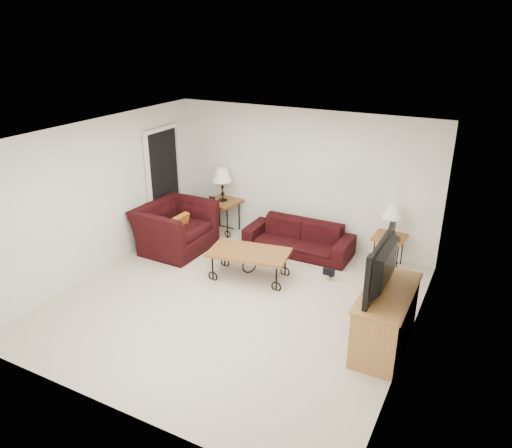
{
  "coord_description": "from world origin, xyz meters",
  "views": [
    {
      "loc": [
        3.19,
        -5.44,
        3.86
      ],
      "look_at": [
        0.0,
        0.7,
        1.0
      ],
      "focal_mm": 34.2,
      "sensor_mm": 36.0,
      "label": 1
    }
  ],
  "objects_px": {
    "coffee_table": "(249,264)",
    "television": "(390,266)",
    "lamp_left": "(222,185)",
    "backpack": "(331,267)",
    "lamp_right": "(392,221)",
    "tv_stand": "(385,319)",
    "sofa": "(298,238)",
    "side_table_right": "(388,251)",
    "armchair": "(175,228)",
    "side_table_left": "(223,216)"
  },
  "relations": [
    {
      "from": "armchair",
      "to": "tv_stand",
      "type": "relative_size",
      "value": 0.98
    },
    {
      "from": "side_table_left",
      "to": "lamp_left",
      "type": "distance_m",
      "value": 0.66
    },
    {
      "from": "lamp_left",
      "to": "backpack",
      "type": "xyz_separation_m",
      "value": [
        2.54,
        -0.83,
        -0.8
      ]
    },
    {
      "from": "sofa",
      "to": "lamp_right",
      "type": "height_order",
      "value": "lamp_right"
    },
    {
      "from": "lamp_right",
      "to": "coffee_table",
      "type": "distance_m",
      "value": 2.46
    },
    {
      "from": "tv_stand",
      "to": "armchair",
      "type": "bearing_deg",
      "value": 164.27
    },
    {
      "from": "side_table_right",
      "to": "armchair",
      "type": "height_order",
      "value": "armchair"
    },
    {
      "from": "armchair",
      "to": "lamp_left",
      "type": "bearing_deg",
      "value": -17.22
    },
    {
      "from": "backpack",
      "to": "television",
      "type": "bearing_deg",
      "value": -72.28
    },
    {
      "from": "lamp_left",
      "to": "sofa",
      "type": "bearing_deg",
      "value": -6.11
    },
    {
      "from": "coffee_table",
      "to": "lamp_right",
      "type": "bearing_deg",
      "value": 37.15
    },
    {
      "from": "television",
      "to": "backpack",
      "type": "height_order",
      "value": "television"
    },
    {
      "from": "armchair",
      "to": "backpack",
      "type": "distance_m",
      "value": 2.92
    },
    {
      "from": "lamp_right",
      "to": "lamp_left",
      "type": "bearing_deg",
      "value": -180.0
    },
    {
      "from": "side_table_left",
      "to": "sofa",
      "type": "bearing_deg",
      "value": -6.11
    },
    {
      "from": "sofa",
      "to": "armchair",
      "type": "distance_m",
      "value": 2.24
    },
    {
      "from": "lamp_left",
      "to": "armchair",
      "type": "bearing_deg",
      "value": -108.63
    },
    {
      "from": "backpack",
      "to": "sofa",
      "type": "bearing_deg",
      "value": 120.37
    },
    {
      "from": "side_table_right",
      "to": "tv_stand",
      "type": "distance_m",
      "value": 2.29
    },
    {
      "from": "side_table_left",
      "to": "armchair",
      "type": "distance_m",
      "value": 1.15
    },
    {
      "from": "armchair",
      "to": "coffee_table",
      "type": "bearing_deg",
      "value": -100.27
    },
    {
      "from": "sofa",
      "to": "side_table_left",
      "type": "distance_m",
      "value": 1.69
    },
    {
      "from": "side_table_left",
      "to": "coffee_table",
      "type": "distance_m",
      "value": 1.98
    },
    {
      "from": "side_table_right",
      "to": "sofa",
      "type": "bearing_deg",
      "value": -173.46
    },
    {
      "from": "side_table_left",
      "to": "armchair",
      "type": "height_order",
      "value": "armchair"
    },
    {
      "from": "armchair",
      "to": "backpack",
      "type": "xyz_separation_m",
      "value": [
        2.9,
        0.25,
        -0.23
      ]
    },
    {
      "from": "coffee_table",
      "to": "television",
      "type": "xyz_separation_m",
      "value": [
        2.37,
        -0.8,
        0.9
      ]
    },
    {
      "from": "lamp_left",
      "to": "television",
      "type": "relative_size",
      "value": 0.55
    },
    {
      "from": "tv_stand",
      "to": "lamp_right",
      "type": "bearing_deg",
      "value": 102.28
    },
    {
      "from": "side_table_left",
      "to": "lamp_right",
      "type": "relative_size",
      "value": 1.17
    },
    {
      "from": "side_table_left",
      "to": "lamp_left",
      "type": "relative_size",
      "value": 1.0
    },
    {
      "from": "sofa",
      "to": "backpack",
      "type": "height_order",
      "value": "sofa"
    },
    {
      "from": "sofa",
      "to": "coffee_table",
      "type": "distance_m",
      "value": 1.3
    },
    {
      "from": "lamp_right",
      "to": "coffee_table",
      "type": "bearing_deg",
      "value": -142.85
    },
    {
      "from": "lamp_left",
      "to": "armchair",
      "type": "relative_size",
      "value": 0.51
    },
    {
      "from": "sofa",
      "to": "lamp_left",
      "type": "distance_m",
      "value": 1.83
    },
    {
      "from": "lamp_right",
      "to": "tv_stand",
      "type": "xyz_separation_m",
      "value": [
        0.49,
        -2.24,
        -0.44
      ]
    },
    {
      "from": "sofa",
      "to": "tv_stand",
      "type": "bearing_deg",
      "value": -45.02
    },
    {
      "from": "sofa",
      "to": "armchair",
      "type": "bearing_deg",
      "value": -156.22
    },
    {
      "from": "side_table_left",
      "to": "tv_stand",
      "type": "xyz_separation_m",
      "value": [
        3.74,
        -2.24,
        0.07
      ]
    },
    {
      "from": "side_table_left",
      "to": "lamp_left",
      "type": "bearing_deg",
      "value": 0.0
    },
    {
      "from": "lamp_left",
      "to": "television",
      "type": "xyz_separation_m",
      "value": [
        3.72,
        -2.24,
        0.15
      ]
    },
    {
      "from": "armchair",
      "to": "tv_stand",
      "type": "distance_m",
      "value": 4.26
    },
    {
      "from": "side_table_right",
      "to": "lamp_left",
      "type": "relative_size",
      "value": 0.85
    },
    {
      "from": "sofa",
      "to": "armchair",
      "type": "relative_size",
      "value": 1.49
    },
    {
      "from": "side_table_left",
      "to": "television",
      "type": "bearing_deg",
      "value": -31.04
    },
    {
      "from": "television",
      "to": "coffee_table",
      "type": "bearing_deg",
      "value": -108.7
    },
    {
      "from": "coffee_table",
      "to": "tv_stand",
      "type": "distance_m",
      "value": 2.52
    },
    {
      "from": "coffee_table",
      "to": "armchair",
      "type": "distance_m",
      "value": 1.77
    },
    {
      "from": "lamp_left",
      "to": "backpack",
      "type": "bearing_deg",
      "value": -18.15
    }
  ]
}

